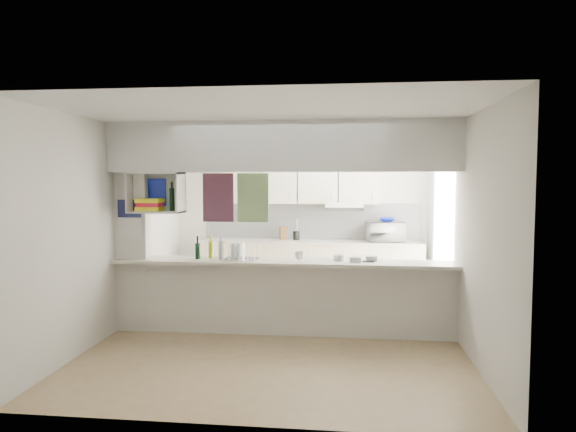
# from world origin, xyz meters

# --- Properties ---
(floor) EXTENTS (4.80, 4.80, 0.00)m
(floor) POSITION_xyz_m (0.00, 0.00, 0.00)
(floor) COLOR #947E56
(floor) RESTS_ON ground
(ceiling) EXTENTS (4.80, 4.80, 0.00)m
(ceiling) POSITION_xyz_m (0.00, 0.00, 2.60)
(ceiling) COLOR white
(ceiling) RESTS_ON wall_back
(wall_back) EXTENTS (4.20, 0.00, 4.20)m
(wall_back) POSITION_xyz_m (0.00, 2.40, 1.30)
(wall_back) COLOR silver
(wall_back) RESTS_ON floor
(wall_left) EXTENTS (0.00, 4.80, 4.80)m
(wall_left) POSITION_xyz_m (-2.10, 0.00, 1.30)
(wall_left) COLOR silver
(wall_left) RESTS_ON floor
(wall_right) EXTENTS (0.00, 4.80, 4.80)m
(wall_right) POSITION_xyz_m (2.10, 0.00, 1.30)
(wall_right) COLOR silver
(wall_right) RESTS_ON floor
(servery_partition) EXTENTS (4.20, 0.50, 2.60)m
(servery_partition) POSITION_xyz_m (-0.17, 0.00, 1.66)
(servery_partition) COLOR silver
(servery_partition) RESTS_ON floor
(cubby_shelf) EXTENTS (0.65, 0.35, 0.50)m
(cubby_shelf) POSITION_xyz_m (-1.57, -0.06, 1.71)
(cubby_shelf) COLOR white
(cubby_shelf) RESTS_ON bulkhead
(kitchen_run) EXTENTS (3.60, 0.63, 2.24)m
(kitchen_run) POSITION_xyz_m (0.16, 2.14, 0.83)
(kitchen_run) COLOR beige
(kitchen_run) RESTS_ON floor
(microwave) EXTENTS (0.63, 0.48, 0.32)m
(microwave) POSITION_xyz_m (1.41, 2.12, 1.08)
(microwave) COLOR white
(microwave) RESTS_ON bench_top
(bowl) EXTENTS (0.27, 0.27, 0.07)m
(bowl) POSITION_xyz_m (1.43, 2.14, 1.27)
(bowl) COLOR #0E1D9B
(bowl) RESTS_ON microwave
(dish_rack) EXTENTS (0.44, 0.34, 0.23)m
(dish_rack) POSITION_xyz_m (-0.51, -0.01, 1.01)
(dish_rack) COLOR silver
(dish_rack) RESTS_ON breakfast_bar
(cup) EXTENTS (0.16, 0.16, 0.10)m
(cup) POSITION_xyz_m (0.22, -0.03, 0.98)
(cup) COLOR white
(cup) RESTS_ON dish_rack
(wine_bottles) EXTENTS (0.36, 0.14, 0.32)m
(wine_bottles) POSITION_xyz_m (-0.91, 0.03, 1.04)
(wine_bottles) COLOR black
(wine_bottles) RESTS_ON breakfast_bar
(plastic_tubs) EXTENTS (0.53, 0.22, 0.07)m
(plastic_tubs) POSITION_xyz_m (0.86, 0.05, 0.95)
(plastic_tubs) COLOR silver
(plastic_tubs) RESTS_ON breakfast_bar
(utensil_jar) EXTENTS (0.11, 0.11, 0.15)m
(utensil_jar) POSITION_xyz_m (-0.03, 2.15, 1.00)
(utensil_jar) COLOR black
(utensil_jar) RESTS_ON bench_top
(knife_block) EXTENTS (0.13, 0.12, 0.22)m
(knife_block) POSITION_xyz_m (-0.25, 2.18, 1.03)
(knife_block) COLOR #52381C
(knife_block) RESTS_ON bench_top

